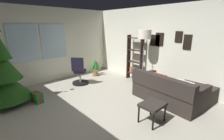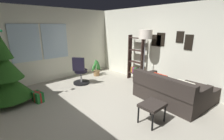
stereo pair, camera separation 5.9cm
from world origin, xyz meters
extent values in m
cube|color=#A49E8D|center=(0.00, 0.00, -0.05)|extent=(4.86, 6.21, 0.10)
cube|color=silver|center=(0.00, 3.15, 1.29)|extent=(4.86, 0.10, 2.58)
cube|color=silver|center=(-0.85, 3.09, 1.42)|extent=(0.90, 0.03, 1.20)
cube|color=silver|center=(0.12, 3.09, 1.42)|extent=(0.90, 0.03, 1.20)
cube|color=silver|center=(2.48, 0.00, 1.29)|extent=(0.10, 6.21, 2.58)
cube|color=black|center=(2.42, -0.37, 1.64)|extent=(0.02, 0.22, 0.32)
cube|color=black|center=(2.42, -0.64, 1.51)|extent=(0.02, 0.23, 0.42)
cube|color=black|center=(2.42, 0.41, 1.49)|extent=(0.02, 0.35, 0.37)
cube|color=black|center=(2.42, 0.25, 1.53)|extent=(0.02, 0.28, 0.42)
cube|color=#2B2521|center=(1.50, -0.65, 0.21)|extent=(1.04, 1.80, 0.41)
cube|color=#2B2521|center=(1.14, -0.62, 0.60)|extent=(0.35, 1.74, 0.37)
cube|color=#2B2521|center=(1.43, -1.45, 0.51)|extent=(0.90, 0.22, 0.20)
cube|color=#2B2521|center=(1.57, 0.14, 0.51)|extent=(0.90, 0.22, 0.20)
cube|color=#2B2521|center=(2.31, -1.15, 0.21)|extent=(0.86, 0.96, 0.41)
cube|color=#AC2A17|center=(1.27, -0.52, 0.58)|extent=(0.24, 0.42, 0.42)
cube|color=beige|center=(1.21, -1.19, 0.58)|extent=(0.25, 0.42, 0.42)
cube|color=#2B2521|center=(0.39, -0.91, 0.40)|extent=(0.50, 0.41, 0.06)
cylinder|color=black|center=(0.16, -1.08, 0.18)|extent=(0.04, 0.04, 0.37)
cylinder|color=black|center=(0.61, -1.08, 0.18)|extent=(0.04, 0.04, 0.37)
cylinder|color=black|center=(0.16, -0.73, 0.18)|extent=(0.04, 0.04, 0.37)
cylinder|color=black|center=(0.61, -0.73, 0.18)|extent=(0.04, 0.04, 0.37)
cylinder|color=#4C331E|center=(-1.66, 2.07, 0.08)|extent=(0.12, 0.12, 0.16)
cone|color=#1D4815|center=(-1.66, 2.07, 0.51)|extent=(1.18, 1.18, 0.69)
cone|color=#1D4815|center=(-1.66, 2.07, 1.02)|extent=(0.85, 0.85, 0.69)
sphere|color=silver|center=(-1.68, 2.46, 0.78)|extent=(0.06, 0.06, 0.06)
cube|color=red|center=(-1.29, 2.40, 0.08)|extent=(0.35, 0.33, 0.17)
cube|color=#EAD84C|center=(-1.29, 2.40, 0.08)|extent=(0.34, 0.06, 0.18)
cube|color=#EAD84C|center=(-1.29, 2.40, 0.08)|extent=(0.06, 0.31, 0.18)
cube|color=#1E722D|center=(-1.08, 1.65, 0.14)|extent=(0.24, 0.36, 0.27)
cube|color=red|center=(-1.08, 1.65, 0.14)|extent=(0.09, 0.34, 0.28)
cube|color=red|center=(-1.08, 1.65, 0.14)|extent=(0.20, 0.07, 0.28)
cylinder|color=black|center=(0.51, 2.07, 0.03)|extent=(0.56, 0.56, 0.06)
cylinder|color=#B2B2B7|center=(0.51, 2.07, 0.26)|extent=(0.05, 0.05, 0.40)
cylinder|color=black|center=(0.51, 2.07, 0.46)|extent=(0.44, 0.44, 0.09)
cube|color=black|center=(0.36, 1.96, 0.73)|extent=(0.32, 0.37, 0.45)
cube|color=#2F201B|center=(2.21, 0.76, 0.82)|extent=(0.18, 0.04, 1.64)
cube|color=#2F201B|center=(2.21, 1.36, 0.82)|extent=(0.18, 0.04, 1.64)
cube|color=#2F201B|center=(2.21, 1.06, 0.25)|extent=(0.18, 0.56, 0.02)
cube|color=#2F201B|center=(2.21, 1.06, 0.68)|extent=(0.18, 0.56, 0.02)
cube|color=#2F201B|center=(2.21, 1.06, 1.11)|extent=(0.18, 0.56, 0.02)
cube|color=#2F201B|center=(2.21, 1.06, 1.54)|extent=(0.18, 0.56, 0.02)
cube|color=#A72922|center=(2.22, 0.86, 0.36)|extent=(0.16, 0.07, 0.19)
cube|color=navy|center=(2.21, 0.93, 0.36)|extent=(0.17, 0.05, 0.20)
cube|color=beige|center=(2.22, 0.99, 0.35)|extent=(0.15, 0.06, 0.17)
cube|color=#2F7737|center=(2.22, 1.07, 0.36)|extent=(0.16, 0.05, 0.20)
cube|color=#7F3177|center=(2.23, 1.14, 0.36)|extent=(0.14, 0.06, 0.20)
cube|color=#AF6F2A|center=(2.23, 1.22, 0.36)|extent=(0.13, 0.07, 0.20)
cylinder|color=slate|center=(1.97, 0.52, 0.01)|extent=(0.28, 0.28, 0.03)
cylinder|color=slate|center=(1.97, 0.52, 0.80)|extent=(0.03, 0.03, 1.53)
cylinder|color=#F1E2D1|center=(1.97, 0.52, 1.70)|extent=(0.42, 0.42, 0.28)
cylinder|color=olive|center=(1.44, 2.43, 0.10)|extent=(0.24, 0.24, 0.20)
ellipsoid|color=#317B32|center=(1.30, 2.45, 0.34)|extent=(0.18, 0.14, 0.29)
ellipsoid|color=#317B32|center=(1.48, 2.37, 0.43)|extent=(0.28, 0.15, 0.47)
ellipsoid|color=#317B32|center=(1.54, 2.47, 0.33)|extent=(0.15, 0.20, 0.29)
ellipsoid|color=#317B32|center=(1.51, 2.61, 0.42)|extent=(0.28, 0.20, 0.45)
camera|label=1|loc=(-2.20, -2.46, 1.96)|focal=25.13mm
camera|label=2|loc=(-2.16, -2.50, 1.96)|focal=25.13mm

